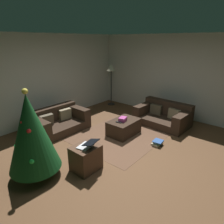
{
  "coord_description": "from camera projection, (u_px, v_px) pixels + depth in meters",
  "views": [
    {
      "loc": [
        -3.04,
        -2.24,
        2.42
      ],
      "look_at": [
        0.45,
        0.7,
        0.75
      ],
      "focal_mm": 31.83,
      "sensor_mm": 36.0,
      "label": 1
    }
  ],
  "objects": [
    {
      "name": "ottoman",
      "position": [
        124.0,
        127.0,
        5.35
      ],
      "size": [
        0.86,
        0.58,
        0.4
      ],
      "primitive_type": "cube",
      "color": "#332319",
      "rests_on": "ground_plane"
    },
    {
      "name": "area_rug",
      "position": [
        124.0,
        134.0,
        5.42
      ],
      "size": [
        2.6,
        2.0,
        0.01
      ],
      "primitive_type": "cube",
      "color": "brown",
      "rests_on": "ground_plane"
    },
    {
      "name": "side_table",
      "position": [
        86.0,
        158.0,
        3.86
      ],
      "size": [
        0.52,
        0.44,
        0.5
      ],
      "primitive_type": "cube",
      "color": "#4C3323",
      "rests_on": "ground_plane"
    },
    {
      "name": "book_stack",
      "position": [
        158.0,
        143.0,
        4.83
      ],
      "size": [
        0.28,
        0.25,
        0.12
      ],
      "color": "beige",
      "rests_on": "ground_plane"
    },
    {
      "name": "couch_left",
      "position": [
        58.0,
        121.0,
        5.57
      ],
      "size": [
        1.54,
        0.94,
        0.63
      ],
      "rotation": [
        0.0,
        0.0,
        3.13
      ],
      "color": "#332319",
      "rests_on": "ground_plane"
    },
    {
      "name": "gift_box",
      "position": [
        123.0,
        119.0,
        5.23
      ],
      "size": [
        0.26,
        0.21,
        0.1
      ],
      "primitive_type": "cube",
      "rotation": [
        0.0,
        0.0,
        0.24
      ],
      "color": "#B23F8C",
      "rests_on": "ottoman"
    },
    {
      "name": "tv_remote",
      "position": [
        119.0,
        122.0,
        5.14
      ],
      "size": [
        0.08,
        0.17,
        0.02
      ],
      "primitive_type": "cube",
      "rotation": [
        0.0,
        0.0,
        0.19
      ],
      "color": "black",
      "rests_on": "ottoman"
    },
    {
      "name": "couch_right",
      "position": [
        164.0,
        116.0,
        6.0
      ],
      "size": [
        1.0,
        1.57,
        0.66
      ],
      "rotation": [
        0.0,
        0.0,
        1.52
      ],
      "color": "#332319",
      "rests_on": "ground_plane"
    },
    {
      "name": "corner_lamp",
      "position": [
        111.0,
        71.0,
        7.41
      ],
      "size": [
        0.36,
        0.36,
        1.57
      ],
      "color": "black",
      "rests_on": "ground_plane"
    },
    {
      "name": "rear_partition",
      "position": [
        38.0,
        80.0,
        5.82
      ],
      "size": [
        6.4,
        0.12,
        2.6
      ],
      "primitive_type": "cube",
      "color": "beige",
      "rests_on": "ground_plane"
    },
    {
      "name": "corner_partition",
      "position": [
        184.0,
        78.0,
        6.18
      ],
      "size": [
        0.12,
        6.4,
        2.6
      ],
      "primitive_type": "cube",
      "color": "beige",
      "rests_on": "ground_plane"
    },
    {
      "name": "laptop",
      "position": [
        87.0,
        145.0,
        3.74
      ],
      "size": [
        0.37,
        0.41,
        0.16
      ],
      "color": "silver",
      "rests_on": "side_table"
    },
    {
      "name": "christmas_tree",
      "position": [
        31.0,
        133.0,
        3.46
      ],
      "size": [
        0.93,
        0.93,
        1.68
      ],
      "color": "brown",
      "rests_on": "ground_plane"
    },
    {
      "name": "ground_plane",
      "position": [
        123.0,
        156.0,
        4.37
      ],
      "size": [
        6.4,
        6.4,
        0.0
      ],
      "primitive_type": "plane",
      "color": "brown"
    }
  ]
}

